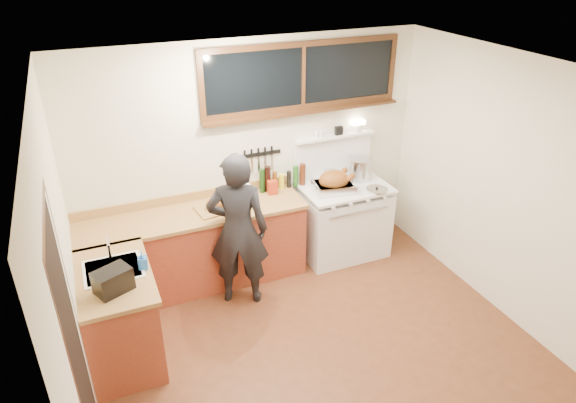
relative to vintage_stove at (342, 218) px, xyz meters
name	(u,v)px	position (x,y,z in m)	size (l,w,h in m)	color
ground_plane	(318,347)	(-1.00, -1.41, -0.48)	(4.00, 3.50, 0.02)	#552B16
room_shell	(323,192)	(-1.00, -1.41, 1.18)	(4.10, 3.60, 2.65)	silver
counter_back	(195,249)	(-1.80, 0.04, -0.01)	(2.44, 0.64, 1.00)	maroon
counter_left	(119,315)	(-2.70, -0.79, -0.01)	(0.64, 1.09, 0.90)	maroon
sink_unit	(114,274)	(-2.68, -0.71, 0.38)	(0.50, 0.45, 0.37)	white
vintage_stove	(342,218)	(0.00, 0.00, 0.00)	(1.02, 0.74, 1.58)	white
back_window	(303,84)	(-0.40, 0.31, 1.60)	(2.32, 0.13, 0.77)	black
left_doorway	(80,360)	(-2.99, -1.96, 0.62)	(0.02, 1.04, 2.17)	black
knife_strip	(260,155)	(-0.92, 0.32, 0.84)	(0.46, 0.03, 0.28)	black
man	(238,231)	(-1.44, -0.41, 0.38)	(0.72, 0.61, 1.69)	black
soap_bottle	(142,260)	(-2.43, -0.80, 0.52)	(0.09, 0.09, 0.17)	blue
toaster	(113,281)	(-2.70, -1.03, 0.53)	(0.34, 0.30, 0.20)	black
cutting_board	(217,205)	(-1.53, 0.01, 0.49)	(0.45, 0.36, 0.14)	#A67A42
roast_turkey	(334,183)	(-0.17, -0.08, 0.54)	(0.50, 0.40, 0.25)	silver
stockpot	(359,169)	(0.26, 0.10, 0.56)	(0.28, 0.28, 0.26)	silver
saucepan	(329,172)	(-0.05, 0.29, 0.49)	(0.19, 0.28, 0.11)	silver
pot_lid	(377,190)	(0.28, -0.26, 0.45)	(0.27, 0.27, 0.04)	silver
coffee_tin	(272,187)	(-0.85, 0.13, 0.51)	(0.11, 0.10, 0.16)	#9D2A11
pitcher	(247,191)	(-1.15, 0.14, 0.52)	(0.11, 0.11, 0.17)	white
bottle_cluster	(281,178)	(-0.71, 0.22, 0.56)	(0.57, 0.07, 0.30)	black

